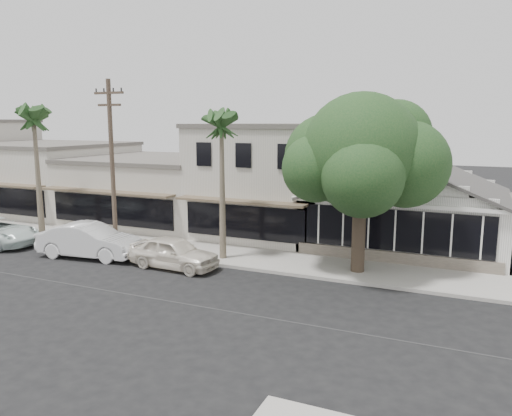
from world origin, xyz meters
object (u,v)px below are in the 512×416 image
at_px(utility_pole, 112,162).
at_px(car_0, 174,253).
at_px(car_1, 89,241).
at_px(shade_tree, 361,156).

bearing_deg(utility_pole, car_0, -16.50).
xyz_separation_m(car_1, shade_tree, (13.11, 2.94, 4.50)).
distance_m(utility_pole, shade_tree, 12.73).
bearing_deg(car_1, utility_pole, -25.01).
height_order(utility_pole, shade_tree, utility_pole).
bearing_deg(shade_tree, utility_pole, -173.33).
relative_size(car_1, shade_tree, 0.65).
height_order(car_1, shade_tree, shade_tree).
bearing_deg(car_1, shade_tree, -84.28).
relative_size(car_0, shade_tree, 0.54).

